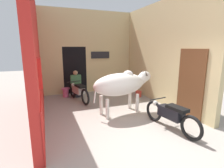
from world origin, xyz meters
name	(u,v)px	position (x,y,z in m)	size (l,w,h in m)	color
ground_plane	(146,145)	(0.00, 0.00, 0.00)	(30.00, 30.00, 0.00)	#9E9389
wall_left_shopfront	(35,58)	(-2.21, 2.55, 1.84)	(0.25, 5.13, 3.81)	red
wall_back_with_doorway	(82,59)	(-0.24, 5.38, 1.61)	(4.26, 0.93, 3.81)	#D1BC84
wall_right_with_door	(162,54)	(2.22, 2.52, 1.88)	(0.22, 5.13, 3.81)	#D1BC84
cow	(122,84)	(0.30, 1.98, 0.98)	(2.24, 1.02, 1.41)	silver
motorcycle_near	(171,115)	(1.01, 0.42, 0.41)	(0.58, 1.87, 0.73)	black
motorcycle_far	(78,91)	(-0.78, 3.78, 0.42)	(0.64, 1.80, 0.75)	black
shopkeeper_seated	(76,83)	(-0.75, 4.49, 0.59)	(0.44, 0.33, 1.16)	#282833
plastic_stool	(66,92)	(-1.19, 4.62, 0.21)	(0.37, 0.37, 0.38)	#DB6093
bucket	(138,94)	(1.79, 3.46, 0.13)	(0.26, 0.26, 0.26)	#C63D33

